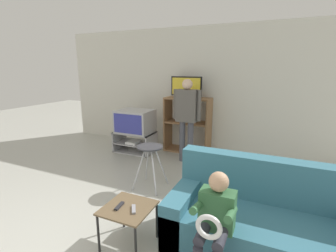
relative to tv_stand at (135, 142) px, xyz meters
The scene contains 12 objects.
wall_back 1.70m from the tv_stand, 36.79° to the left, with size 6.40×0.06×2.60m.
tv_stand is the anchor object (origin of this frame).
television_main 0.46m from the tv_stand, 44.09° to the left, with size 0.73×0.57×0.47m.
media_shelf 1.19m from the tv_stand, 25.96° to the left, with size 0.95×0.43×1.16m.
television_flat 1.58m from the tv_stand, 25.23° to the left, with size 0.65×0.20×0.43m.
folding_stool 1.71m from the tv_stand, 50.48° to the right, with size 0.42×0.43×0.65m.
snack_table 2.87m from the tv_stand, 59.56° to the right, with size 0.47×0.47×0.43m.
remote_control_black 2.87m from the tv_stand, 61.24° to the right, with size 0.04×0.14×0.02m, color #232328.
remote_control_white 2.94m from the tv_stand, 58.42° to the right, with size 0.04×0.14×0.02m, color gray.
couch 3.32m from the tv_stand, 36.44° to the right, with size 1.80×0.84×0.86m.
person_standing_adult 1.41m from the tv_stand, ahead, with size 0.53×0.20×1.57m.
person_seated_child 3.40m from the tv_stand, 46.87° to the right, with size 0.33×0.43×0.92m.
Camera 1 is at (1.65, -1.17, 1.76)m, focal length 26.00 mm.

